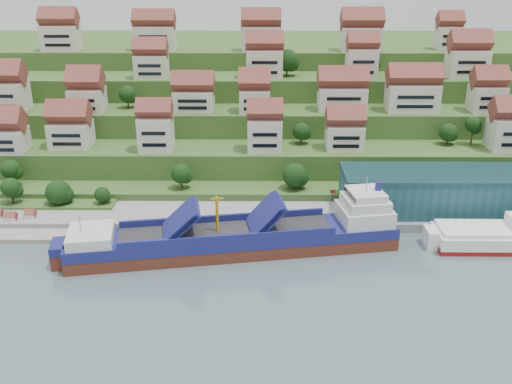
{
  "coord_description": "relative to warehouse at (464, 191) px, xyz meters",
  "views": [
    {
      "loc": [
        1.38,
        -113.59,
        59.72
      ],
      "look_at": [
        0.55,
        14.0,
        8.0
      ],
      "focal_mm": 40.0,
      "sensor_mm": 36.0,
      "label": 1
    }
  ],
  "objects": [
    {
      "name": "cargo_ship",
      "position": [
        -54.08,
        -18.02,
        -4.12
      ],
      "size": [
        72.8,
        22.95,
        15.88
      ],
      "rotation": [
        0.0,
        0.0,
        0.17
      ],
      "color": "#56271A",
      "rests_on": "ground"
    },
    {
      "name": "pebble_beach",
      "position": [
        -110.0,
        -5.0,
        -6.7
      ],
      "size": [
        45.0,
        20.0,
        1.0
      ],
      "primitive_type": "cube",
      "color": "gray",
      "rests_on": "ground"
    },
    {
      "name": "hillside_trees",
      "position": [
        -59.74,
        27.09,
        9.12
      ],
      "size": [
        137.82,
        62.88,
        31.12
      ],
      "color": "#163913",
      "rests_on": "ground"
    },
    {
      "name": "beach_huts",
      "position": [
        -112.0,
        -6.25,
        -5.1
      ],
      "size": [
        14.4,
        3.7,
        2.2
      ],
      "color": "white",
      "rests_on": "pebble_beach"
    },
    {
      "name": "warehouse",
      "position": [
        0.0,
        0.0,
        0.0
      ],
      "size": [
        60.0,
        15.0,
        10.0
      ],
      "primitive_type": "cube",
      "color": "#1F4C56",
      "rests_on": "quay"
    },
    {
      "name": "hillside_village",
      "position": [
        -49.75,
        44.72,
        17.54
      ],
      "size": [
        159.58,
        63.54,
        28.51
      ],
      "color": "beige",
      "rests_on": "ground"
    },
    {
      "name": "ground",
      "position": [
        -52.0,
        -17.0,
        -7.2
      ],
      "size": [
        300.0,
        300.0,
        0.0
      ],
      "primitive_type": "plane",
      "color": "slate",
      "rests_on": "ground"
    },
    {
      "name": "hillside",
      "position": [
        -52.0,
        86.55,
        3.46
      ],
      "size": [
        260.0,
        128.0,
        31.0
      ],
      "color": "#2D4C1E",
      "rests_on": "ground"
    },
    {
      "name": "flagpole",
      "position": [
        -33.89,
        -7.0,
        -0.32
      ],
      "size": [
        1.28,
        0.16,
        8.0
      ],
      "color": "gray",
      "rests_on": "quay"
    },
    {
      "name": "quay",
      "position": [
        -32.0,
        -2.0,
        -6.1
      ],
      "size": [
        180.0,
        14.0,
        2.2
      ],
      "primitive_type": "cube",
      "color": "gray",
      "rests_on": "ground"
    },
    {
      "name": "second_ship",
      "position": [
        2.77,
        -15.67,
        -4.88
      ],
      "size": [
        26.59,
        10.01,
        7.69
      ],
      "rotation": [
        0.0,
        0.0,
        -0.01
      ],
      "color": "maroon",
      "rests_on": "ground"
    }
  ]
}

